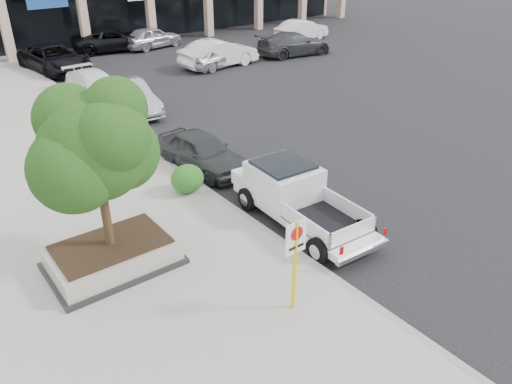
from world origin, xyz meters
The scene contains 18 objects.
ground centered at (0.00, 0.00, 0.00)m, with size 120.00×120.00×0.00m, color black.
sidewalk centered at (-5.50, 6.00, 0.07)m, with size 8.00×52.00×0.15m, color gray.
curb centered at (-1.55, 6.00, 0.07)m, with size 0.20×52.00×0.15m, color gray.
planter centered at (-5.70, 2.30, 0.48)m, with size 3.20×2.20×0.68m.
planter_tree centered at (-5.57, 2.45, 3.41)m, with size 2.90×2.55×4.00m.
no_parking_sign centered at (-3.10, -1.70, 1.63)m, with size 0.55×0.09×2.30m.
hedge centered at (-2.13, 4.64, 0.62)m, with size 1.10×0.99×0.94m, color #1E4B15.
pickup_truck centered at (-0.35, 1.06, 0.82)m, with size 1.93×5.21×1.64m, color silver, non-canonical shape.
curb_car_a centered at (-0.65, 6.12, 0.68)m, with size 1.60×3.98×1.35m, color #2A2D2F.
curb_car_b centered at (-0.07, 13.50, 0.74)m, with size 1.57×4.50×1.48m, color gray.
curb_car_c centered at (-0.50, 16.58, 0.68)m, with size 1.90×4.66×1.35m, color white.
curb_car_d centered at (-0.46, 23.21, 0.79)m, with size 2.61×5.66×1.57m, color black.
lot_car_a centered at (7.91, 18.17, 0.74)m, with size 1.74×4.33×1.48m, color #A5A7AD.
lot_car_b centered at (8.12, 18.28, 0.83)m, with size 1.76×5.04×1.66m, color silver.
lot_car_c centered at (13.96, 17.77, 0.77)m, with size 2.15×5.28×1.53m, color #2D2F32.
lot_car_d centered at (4.62, 26.50, 0.77)m, with size 2.54×5.52×1.53m, color black.
lot_car_e centered at (7.28, 25.69, 0.76)m, with size 1.79×4.45×1.51m, color #9C9FA4.
lot_car_f centered at (17.71, 21.22, 0.77)m, with size 1.63×4.67×1.54m, color silver.
Camera 1 is at (-9.11, -8.20, 7.86)m, focal length 35.00 mm.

